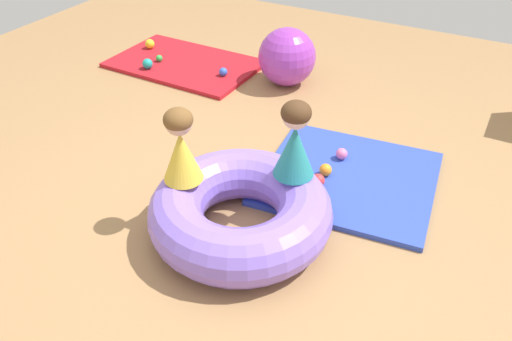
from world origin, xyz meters
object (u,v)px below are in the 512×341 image
object	(u,v)px
inflatable_cushion	(241,211)
child_in_teal	(295,140)
play_ball_red	(318,180)
play_ball_teal	(147,64)
play_ball_orange	(326,170)
play_ball_yellow	(150,44)
play_ball_pink	(342,154)
exercise_ball_large	(287,57)
play_ball_green	(159,58)
play_ball_blue	(223,72)
child_in_yellow	(181,146)

from	to	relation	value
inflatable_cushion	child_in_teal	bearing A→B (deg)	55.60
play_ball_red	play_ball_teal	distance (m)	2.45
play_ball_orange	play_ball_yellow	bearing A→B (deg)	153.84
play_ball_pink	play_ball_red	bearing A→B (deg)	-93.50
inflatable_cushion	play_ball_orange	bearing A→B (deg)	71.77
play_ball_pink	exercise_ball_large	world-z (taller)	exercise_ball_large
child_in_teal	play_ball_orange	world-z (taller)	child_in_teal
play_ball_teal	exercise_ball_large	size ratio (longest dim) A/B	0.19
play_ball_green	play_ball_red	bearing A→B (deg)	-27.44
play_ball_red	inflatable_cushion	bearing A→B (deg)	-112.37
play_ball_yellow	play_ball_pink	xyz separation A→B (m)	(2.58, -1.00, -0.01)
play_ball_yellow	play_ball_teal	xyz separation A→B (m)	(0.30, -0.42, 0.00)
child_in_teal	play_ball_yellow	bearing A→B (deg)	-177.92
play_ball_red	exercise_ball_large	bearing A→B (deg)	123.20
play_ball_pink	play_ball_yellow	bearing A→B (deg)	158.74
play_ball_green	play_ball_blue	xyz separation A→B (m)	(0.76, 0.03, 0.01)
child_in_teal	play_ball_pink	xyz separation A→B (m)	(0.07, 0.72, -0.50)
inflatable_cushion	child_in_yellow	size ratio (longest dim) A/B	2.37
play_ball_orange	play_ball_teal	bearing A→B (deg)	159.72
play_ball_green	play_ball_yellow	size ratio (longest dim) A/B	0.67
child_in_yellow	play_ball_green	world-z (taller)	child_in_yellow
play_ball_orange	play_ball_teal	distance (m)	2.40
child_in_teal	play_ball_red	bearing A→B (deg)	117.79
child_in_teal	inflatable_cushion	bearing A→B (deg)	-87.81
play_ball_blue	exercise_ball_large	bearing A→B (deg)	20.59
play_ball_blue	play_ball_teal	distance (m)	0.78
play_ball_green	play_ball_teal	distance (m)	0.20
play_ball_pink	child_in_teal	bearing A→B (deg)	-95.89
exercise_ball_large	play_ball_teal	bearing A→B (deg)	-161.75
play_ball_pink	inflatable_cushion	bearing A→B (deg)	-105.40
child_in_teal	play_ball_teal	distance (m)	2.60
play_ball_yellow	play_ball_red	world-z (taller)	play_ball_yellow
play_ball_red	play_ball_orange	xyz separation A→B (m)	(-0.00, 0.15, -0.00)
child_in_yellow	play_ball_pink	xyz separation A→B (m)	(0.64, 1.08, -0.49)
inflatable_cushion	play_ball_teal	world-z (taller)	inflatable_cushion
play_ball_yellow	exercise_ball_large	bearing A→B (deg)	0.52
play_ball_blue	exercise_ball_large	distance (m)	0.64
play_ball_blue	play_ball_green	bearing A→B (deg)	-178.07
inflatable_cushion	play_ball_green	world-z (taller)	inflatable_cushion
child_in_teal	play_ball_blue	distance (m)	2.16
play_ball_teal	exercise_ball_large	world-z (taller)	exercise_ball_large
play_ball_yellow	play_ball_orange	xyz separation A→B (m)	(2.55, -1.25, -0.01)
child_in_yellow	play_ball_pink	distance (m)	1.35
play_ball_blue	child_in_teal	bearing A→B (deg)	-46.30
play_ball_green	exercise_ball_large	distance (m)	1.37
inflatable_cushion	play_ball_blue	size ratio (longest dim) A/B	14.06
play_ball_pink	play_ball_teal	distance (m)	2.35
child_in_yellow	play_ball_red	size ratio (longest dim) A/B	4.99
child_in_teal	play_ball_green	distance (m)	2.71
play_ball_red	play_ball_blue	world-z (taller)	play_ball_red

